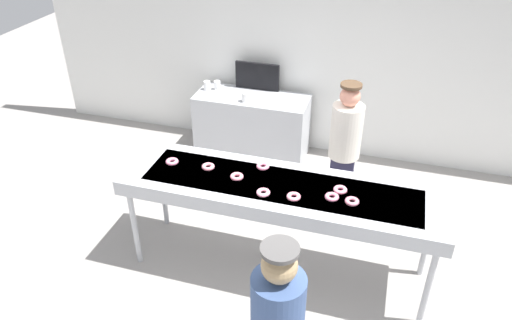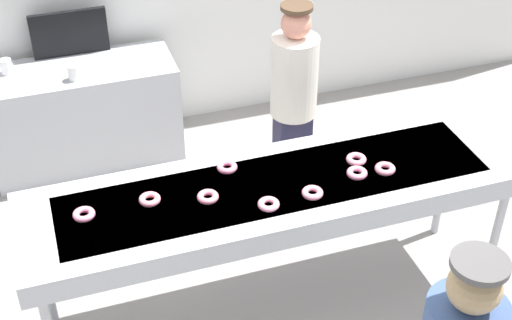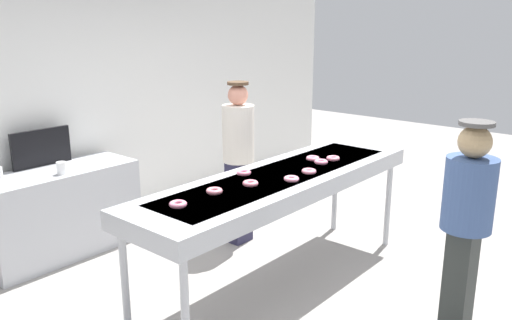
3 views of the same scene
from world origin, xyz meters
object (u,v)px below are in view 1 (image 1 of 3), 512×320
object	(u,v)px
strawberry_donut_8	(172,162)
paper_cup_2	(217,85)
fryer_conveyor	(280,191)
strawberry_donut_0	(208,167)
paper_cup_0	(245,97)
strawberry_donut_2	(332,197)
worker_baker	(344,150)
paper_cup_1	(207,85)
strawberry_donut_5	(340,190)
strawberry_donut_3	(237,177)
strawberry_donut_7	(263,166)
strawberry_donut_4	(352,201)
strawberry_donut_1	(263,193)
menu_display	(257,76)
prep_counter	(252,126)
strawberry_donut_6	(294,197)

from	to	relation	value
strawberry_donut_8	paper_cup_2	distance (m)	2.12
fryer_conveyor	strawberry_donut_0	size ratio (longest dim) A/B	24.15
paper_cup_0	strawberry_donut_2	bearing A→B (deg)	-54.19
worker_baker	paper_cup_0	xyz separation A→B (m)	(-1.40, 0.98, -0.02)
worker_baker	paper_cup_1	bearing A→B (deg)	-17.83
strawberry_donut_5	strawberry_donut_3	bearing A→B (deg)	-176.04
strawberry_donut_8	worker_baker	world-z (taller)	worker_baker
strawberry_donut_0	strawberry_donut_5	bearing A→B (deg)	-0.73
strawberry_donut_5	strawberry_donut_7	size ratio (longest dim) A/B	1.00
strawberry_donut_7	paper_cup_2	world-z (taller)	strawberry_donut_7
paper_cup_2	strawberry_donut_7	bearing A→B (deg)	-58.34
strawberry_donut_0	paper_cup_0	world-z (taller)	strawberry_donut_0
strawberry_donut_4	strawberry_donut_8	distance (m)	1.75
strawberry_donut_1	worker_baker	xyz separation A→B (m)	(0.57, 1.09, -0.09)
menu_display	strawberry_donut_2	bearing A→B (deg)	-59.94
strawberry_donut_3	prep_counter	xyz separation A→B (m)	(-0.49, 2.07, -0.61)
strawberry_donut_0	strawberry_donut_1	xyz separation A→B (m)	(0.62, -0.25, 0.00)
strawberry_donut_1	strawberry_donut_7	xyz separation A→B (m)	(-0.12, 0.41, 0.00)
strawberry_donut_5	paper_cup_0	size ratio (longest dim) A/B	1.03
strawberry_donut_6	strawberry_donut_5	bearing A→B (deg)	30.32
strawberry_donut_3	strawberry_donut_8	xyz separation A→B (m)	(-0.68, 0.07, 0.00)
strawberry_donut_7	menu_display	distance (m)	2.20
strawberry_donut_8	strawberry_donut_2	bearing A→B (deg)	-4.66
strawberry_donut_1	strawberry_donut_5	bearing A→B (deg)	20.17
strawberry_donut_2	worker_baker	xyz separation A→B (m)	(-0.02, 0.98, -0.09)
strawberry_donut_1	strawberry_donut_7	distance (m)	0.42
strawberry_donut_7	prep_counter	xyz separation A→B (m)	(-0.67, 1.84, -0.61)
strawberry_donut_1	paper_cup_0	world-z (taller)	strawberry_donut_1
strawberry_donut_6	paper_cup_0	xyz separation A→B (m)	(-1.10, 2.05, -0.12)
strawberry_donut_8	menu_display	world-z (taller)	menu_display
strawberry_donut_0	paper_cup_1	world-z (taller)	strawberry_donut_0
worker_baker	strawberry_donut_0	bearing A→B (deg)	48.42
strawberry_donut_3	prep_counter	bearing A→B (deg)	103.36
strawberry_donut_6	worker_baker	size ratio (longest dim) A/B	0.07
strawberry_donut_7	strawberry_donut_6	bearing A→B (deg)	-44.97
fryer_conveyor	strawberry_donut_0	distance (m)	0.73
strawberry_donut_0	strawberry_donut_2	distance (m)	1.21
paper_cup_1	strawberry_donut_2	bearing A→B (deg)	-47.11
strawberry_donut_1	menu_display	distance (m)	2.62
strawberry_donut_7	prep_counter	size ratio (longest dim) A/B	0.08
strawberry_donut_5	strawberry_donut_6	size ratio (longest dim) A/B	1.00
strawberry_donut_0	strawberry_donut_1	world-z (taller)	same
strawberry_donut_2	strawberry_donut_8	world-z (taller)	same
strawberry_donut_3	strawberry_donut_5	world-z (taller)	same
strawberry_donut_2	paper_cup_0	bearing A→B (deg)	125.81
strawberry_donut_1	paper_cup_0	distance (m)	2.24
paper_cup_2	strawberry_donut_3	bearing A→B (deg)	-65.07
fryer_conveyor	menu_display	bearing A→B (deg)	111.35
strawberry_donut_6	prep_counter	size ratio (longest dim) A/B	0.08
fryer_conveyor	strawberry_donut_5	distance (m)	0.54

